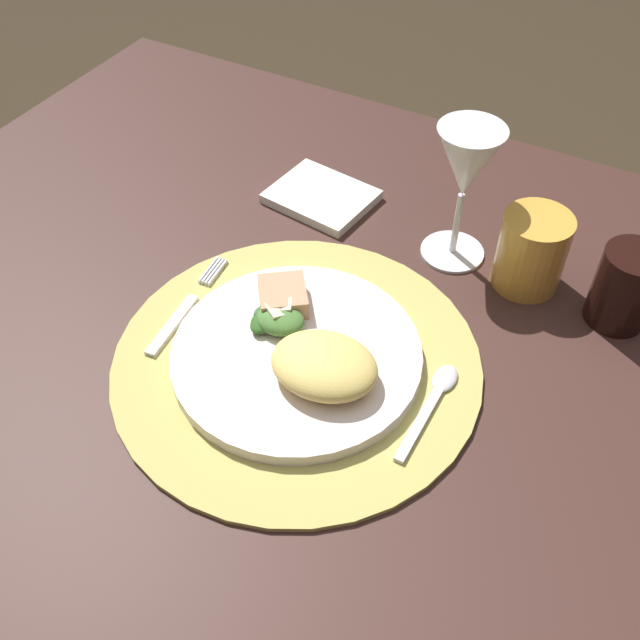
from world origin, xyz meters
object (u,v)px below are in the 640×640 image
napkin (321,197)px  wine_glass (466,168)px  fork (184,309)px  amber_tumbler (531,251)px  dark_tumbler (625,287)px  spoon (435,396)px  dinner_plate (297,355)px  dining_table (285,429)px

napkin → wine_glass: bearing=-4.7°
fork → amber_tumbler: bearing=36.6°
wine_glass → amber_tumbler: bearing=-3.8°
fork → dark_tumbler: (0.42, 0.22, 0.04)m
wine_glass → dark_tumbler: 0.21m
spoon → amber_tumbler: bearing=83.7°
fork → wine_glass: bearing=47.1°
amber_tumbler → dark_tumbler: size_ratio=1.00×
dinner_plate → fork: size_ratio=1.59×
napkin → amber_tumbler: bearing=-4.4°
fork → spoon: bearing=4.0°
dining_table → fork: size_ratio=6.90×
dining_table → amber_tumbler: bearing=42.5°
spoon → napkin: size_ratio=1.05×
fork → wine_glass: wine_glass is taller
dinner_plate → dark_tumbler: size_ratio=2.83×
dinner_plate → napkin: bearing=113.4°
dark_tumbler → dining_table: bearing=-149.6°
dinner_plate → spoon: size_ratio=1.97×
amber_tumbler → spoon: bearing=-96.3°
wine_glass → amber_tumbler: size_ratio=1.87×
amber_tumbler → fork: bearing=-143.4°
spoon → dark_tumbler: dark_tumbler is taller
fork → napkin: size_ratio=1.30×
dinner_plate → amber_tumbler: (0.17, 0.23, 0.03)m
dark_tumbler → wine_glass: bearing=175.6°
wine_glass → dark_tumbler: wine_glass is taller
fork → amber_tumbler: amber_tumbler is taller
dining_table → napkin: (-0.06, 0.22, 0.20)m
dinner_plate → spoon: dinner_plate is taller
spoon → dining_table: bearing=175.0°
napkin → fork: bearing=-97.5°
spoon → dark_tumbler: 0.24m
dark_tumbler → fork: bearing=-151.8°
napkin → dining_table: bearing=-73.3°
dining_table → dinner_plate: 0.22m
dinner_plate → dark_tumbler: bearing=39.7°
dinner_plate → wine_glass: bearing=72.4°
spoon → dark_tumbler: (0.13, 0.20, 0.04)m
spoon → wine_glass: size_ratio=0.77×
spoon → amber_tumbler: amber_tumbler is taller
fork → dark_tumbler: size_ratio=1.78×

